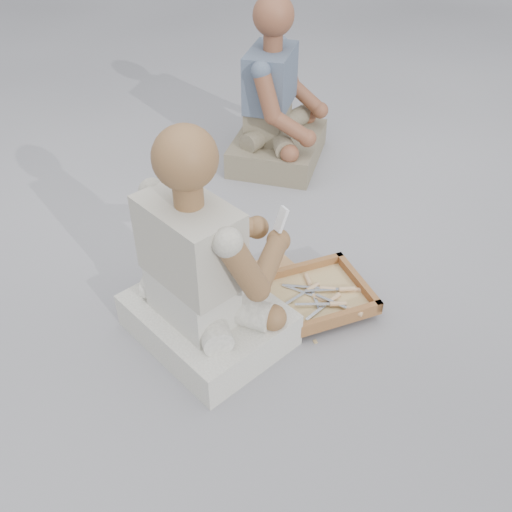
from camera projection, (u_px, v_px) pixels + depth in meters
ground at (282, 315)px, 2.48m from camera, size 60.00×60.00×0.00m
carved_panel at (252, 298)px, 2.54m from camera, size 0.58×0.39×0.04m
tool_tray at (313, 296)px, 2.49m from camera, size 0.55×0.48×0.06m
chisel_0 at (350, 309)px, 2.40m from camera, size 0.10×0.21×0.02m
chisel_1 at (350, 290)px, 2.52m from camera, size 0.18×0.15×0.02m
chisel_2 at (316, 297)px, 2.48m from camera, size 0.12×0.20×0.02m
chisel_3 at (309, 290)px, 2.51m from camera, size 0.22×0.04×0.02m
chisel_4 at (331, 301)px, 2.46m from camera, size 0.22×0.06×0.02m
chisel_5 at (342, 289)px, 2.51m from camera, size 0.20×0.13×0.02m
chisel_6 at (309, 283)px, 2.55m from camera, size 0.11×0.21×0.02m
chisel_7 at (333, 304)px, 2.43m from camera, size 0.19×0.14×0.02m
chisel_8 at (322, 288)px, 2.52m from camera, size 0.18×0.16×0.02m
wood_chip_0 at (350, 270)px, 2.72m from camera, size 0.02×0.02×0.00m
wood_chip_1 at (275, 260)px, 2.78m from camera, size 0.02×0.02×0.00m
wood_chip_2 at (292, 295)px, 2.58m from camera, size 0.02×0.02×0.00m
wood_chip_3 at (262, 319)px, 2.46m from camera, size 0.02×0.02×0.00m
wood_chip_4 at (239, 278)px, 2.68m from camera, size 0.02×0.02×0.00m
wood_chip_5 at (240, 320)px, 2.46m from camera, size 0.02×0.02×0.00m
wood_chip_6 at (311, 275)px, 2.69m from camera, size 0.02×0.02×0.00m
wood_chip_7 at (315, 342)px, 2.36m from camera, size 0.02×0.02×0.00m
craftsman at (203, 275)px, 2.19m from camera, size 0.68×0.68×0.96m
companion at (276, 110)px, 3.37m from camera, size 0.80×0.78×0.98m
mobile_phone at (281, 219)px, 2.27m from camera, size 0.05×0.05×0.10m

